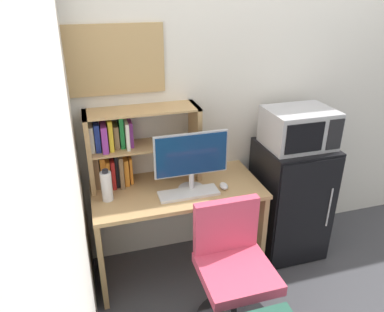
# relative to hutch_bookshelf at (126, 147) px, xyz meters

# --- Properties ---
(wall_back) EXTENTS (6.40, 0.04, 2.60)m
(wall_back) POSITION_rel_hutch_bookshelf_xyz_m (1.67, 0.13, 0.29)
(wall_back) COLOR silver
(wall_back) RESTS_ON ground_plane
(wall_left) EXTENTS (0.04, 4.40, 2.60)m
(wall_left) POSITION_rel_hutch_bookshelf_xyz_m (-0.35, -1.49, 0.29)
(wall_left) COLOR silver
(wall_left) RESTS_ON ground_plane
(desk) EXTENTS (1.20, 0.59, 0.73)m
(desk) POSITION_rel_hutch_bookshelf_xyz_m (0.32, -0.18, -0.50)
(desk) COLOR tan
(desk) RESTS_ON ground_plane
(hutch_bookshelf) EXTENTS (0.79, 0.25, 0.55)m
(hutch_bookshelf) POSITION_rel_hutch_bookshelf_xyz_m (0.00, 0.00, 0.00)
(hutch_bookshelf) COLOR tan
(hutch_bookshelf) RESTS_ON desk
(monitor) EXTENTS (0.52, 0.19, 0.43)m
(monitor) POSITION_rel_hutch_bookshelf_xyz_m (0.41, -0.24, -0.03)
(monitor) COLOR #B7B7BC
(monitor) RESTS_ON desk
(keyboard) EXTENTS (0.42, 0.14, 0.02)m
(keyboard) POSITION_rel_hutch_bookshelf_xyz_m (0.37, -0.30, -0.27)
(keyboard) COLOR silver
(keyboard) RESTS_ON desk
(computer_mouse) EXTENTS (0.05, 0.09, 0.04)m
(computer_mouse) POSITION_rel_hutch_bookshelf_xyz_m (0.63, -0.29, -0.26)
(computer_mouse) COLOR silver
(computer_mouse) RESTS_ON desk
(water_bottle) EXTENTS (0.07, 0.07, 0.23)m
(water_bottle) POSITION_rel_hutch_bookshelf_xyz_m (-0.17, -0.21, -0.17)
(water_bottle) COLOR silver
(water_bottle) RESTS_ON desk
(mini_fridge) EXTENTS (0.52, 0.51, 0.94)m
(mini_fridge) POSITION_rel_hutch_bookshelf_xyz_m (1.25, -0.19, -0.54)
(mini_fridge) COLOR black
(mini_fridge) RESTS_ON ground_plane
(microwave) EXTENTS (0.48, 0.38, 0.28)m
(microwave) POSITION_rel_hutch_bookshelf_xyz_m (1.25, -0.19, 0.08)
(microwave) COLOR #ADADB2
(microwave) RESTS_ON mini_fridge
(desk_chair) EXTENTS (0.51, 0.51, 0.85)m
(desk_chair) POSITION_rel_hutch_bookshelf_xyz_m (0.52, -0.77, -0.64)
(desk_chair) COLOR black
(desk_chair) RESTS_ON ground_plane
(wall_corkboard) EXTENTS (0.72, 0.02, 0.46)m
(wall_corkboard) POSITION_rel_hutch_bookshelf_xyz_m (-0.05, 0.10, 0.58)
(wall_corkboard) COLOR tan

